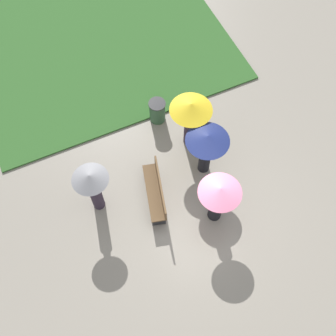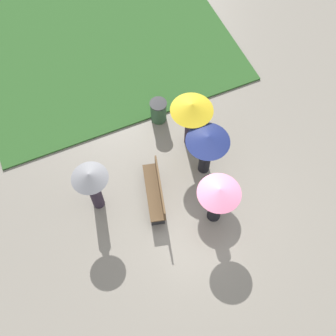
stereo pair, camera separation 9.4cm
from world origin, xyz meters
name	(u,v)px [view 2 (the right image)]	position (x,y,z in m)	size (l,w,h in m)	color
ground_plane	(201,208)	(0.00, 0.00, 0.00)	(90.00, 90.00, 0.00)	gray
lawn_patch_near	(98,36)	(-7.40, -0.53, 0.03)	(8.00, 8.67, 0.06)	#2D5B26
park_bench	(156,191)	(-0.80, -1.03, 0.47)	(1.80, 0.84, 0.90)	brown
trash_bin	(158,111)	(-3.30, 0.08, 0.40)	(0.53, 0.53, 0.80)	#335638
crowd_person_yellow	(192,113)	(-2.15, 0.61, 1.49)	(1.20, 1.20, 1.90)	#2D2333
crowd_person_navy	(207,145)	(-1.12, 0.61, 1.37)	(1.20, 1.20, 1.78)	black
crowd_person_grey	(92,184)	(-1.28, -2.60, 1.26)	(0.95, 0.95, 1.82)	#2D2333
crowd_person_pink	(218,197)	(0.34, 0.22, 1.26)	(1.12, 1.12, 1.75)	black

